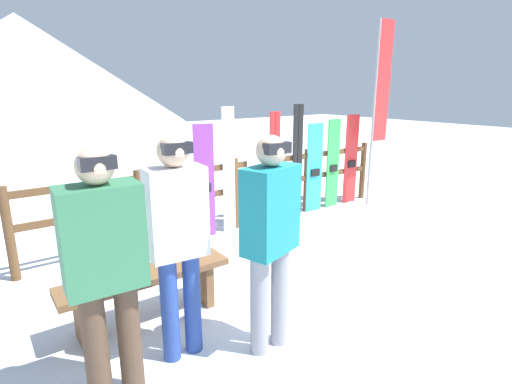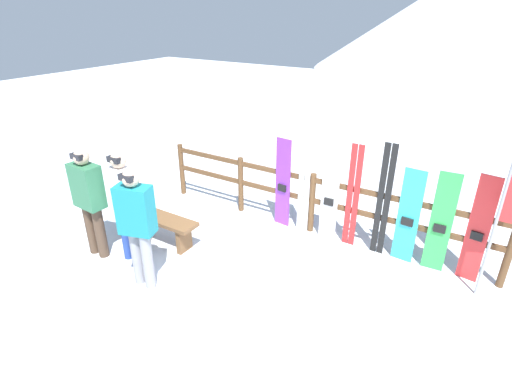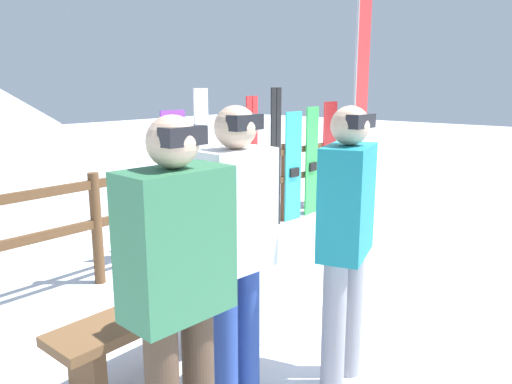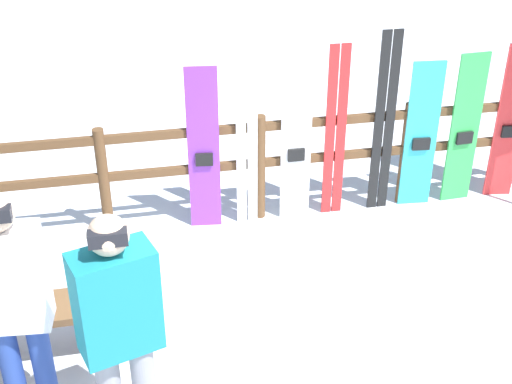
{
  "view_description": "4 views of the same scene",
  "coord_description": "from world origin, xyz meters",
  "px_view_note": "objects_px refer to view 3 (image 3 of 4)",
  "views": [
    {
      "loc": [
        -3.09,
        -2.63,
        2.05
      ],
      "look_at": [
        -0.22,
        1.32,
        0.76
      ],
      "focal_mm": 28.0,
      "sensor_mm": 36.0,
      "label": 1
    },
    {
      "loc": [
        2.36,
        -3.42,
        3.53
      ],
      "look_at": [
        -0.61,
        1.36,
        0.9
      ],
      "focal_mm": 28.0,
      "sensor_mm": 36.0,
      "label": 2
    },
    {
      "loc": [
        -3.85,
        -1.84,
        1.84
      ],
      "look_at": [
        -0.18,
        1.28,
        0.79
      ],
      "focal_mm": 35.0,
      "sensor_mm": 36.0,
      "label": 3
    },
    {
      "loc": [
        -1.18,
        -3.6,
        3.67
      ],
      "look_at": [
        -0.22,
        1.22,
        0.82
      ],
      "focal_mm": 50.0,
      "sensor_mm": 36.0,
      "label": 4
    }
  ],
  "objects_px": {
    "snowboard_cyan": "(293,167)",
    "snowboard_purple": "(175,187)",
    "bench": "(164,319)",
    "snowboard_green": "(312,162)",
    "person_plaid_green": "(178,281)",
    "ski_pair_red": "(252,167)",
    "ski_pair_black": "(276,158)",
    "snowboard_red": "(329,156)",
    "rental_flag": "(360,78)",
    "person_teal": "(346,229)",
    "person_white": "(237,238)",
    "snowboard_white": "(231,180)",
    "ski_pair_white": "(202,172)"
  },
  "relations": [
    {
      "from": "ski_pair_red",
      "to": "rental_flag",
      "type": "distance_m",
      "value": 2.32
    },
    {
      "from": "snowboard_white",
      "to": "snowboard_green",
      "type": "distance_m",
      "value": 1.66
    },
    {
      "from": "ski_pair_black",
      "to": "person_plaid_green",
      "type": "bearing_deg",
      "value": -147.54
    },
    {
      "from": "person_white",
      "to": "snowboard_white",
      "type": "relative_size",
      "value": 1.16
    },
    {
      "from": "bench",
      "to": "person_teal",
      "type": "xyz_separation_m",
      "value": [
        0.65,
        -0.93,
        0.64
      ]
    },
    {
      "from": "person_white",
      "to": "snowboard_cyan",
      "type": "xyz_separation_m",
      "value": [
        3.49,
        2.17,
        -0.28
      ]
    },
    {
      "from": "ski_pair_red",
      "to": "snowboard_red",
      "type": "height_order",
      "value": "ski_pair_red"
    },
    {
      "from": "bench",
      "to": "person_plaid_green",
      "type": "distance_m",
      "value": 1.12
    },
    {
      "from": "snowboard_white",
      "to": "ski_pair_red",
      "type": "distance_m",
      "value": 0.39
    },
    {
      "from": "snowboard_cyan",
      "to": "snowboard_purple",
      "type": "bearing_deg",
      "value": 180.0
    },
    {
      "from": "snowboard_purple",
      "to": "snowboard_green",
      "type": "relative_size",
      "value": 1.03
    },
    {
      "from": "bench",
      "to": "snowboard_cyan",
      "type": "relative_size",
      "value": 1.0
    },
    {
      "from": "ski_pair_red",
      "to": "rental_flag",
      "type": "height_order",
      "value": "rental_flag"
    },
    {
      "from": "person_plaid_green",
      "to": "snowboard_red",
      "type": "xyz_separation_m",
      "value": [
        4.96,
        2.33,
        -0.2
      ]
    },
    {
      "from": "snowboard_green",
      "to": "snowboard_red",
      "type": "height_order",
      "value": "snowboard_red"
    },
    {
      "from": "person_white",
      "to": "snowboard_purple",
      "type": "distance_m",
      "value": 2.59
    },
    {
      "from": "ski_pair_black",
      "to": "rental_flag",
      "type": "bearing_deg",
      "value": -10.85
    },
    {
      "from": "ski_pair_white",
      "to": "ski_pair_red",
      "type": "relative_size",
      "value": 1.06
    },
    {
      "from": "rental_flag",
      "to": "ski_pair_black",
      "type": "bearing_deg",
      "value": 169.15
    },
    {
      "from": "snowboard_red",
      "to": "snowboard_green",
      "type": "bearing_deg",
      "value": -179.99
    },
    {
      "from": "ski_pair_white",
      "to": "snowboard_red",
      "type": "distance_m",
      "value": 2.59
    },
    {
      "from": "snowboard_cyan",
      "to": "bench",
      "type": "bearing_deg",
      "value": -156.13
    },
    {
      "from": "rental_flag",
      "to": "snowboard_white",
      "type": "bearing_deg",
      "value": 172.97
    },
    {
      "from": "snowboard_purple",
      "to": "snowboard_cyan",
      "type": "bearing_deg",
      "value": -0.0
    },
    {
      "from": "ski_pair_red",
      "to": "snowboard_green",
      "type": "relative_size",
      "value": 1.11
    },
    {
      "from": "ski_pair_white",
      "to": "snowboard_cyan",
      "type": "relative_size",
      "value": 1.21
    },
    {
      "from": "person_teal",
      "to": "snowboard_purple",
      "type": "xyz_separation_m",
      "value": [
        0.8,
        2.5,
        -0.21
      ]
    },
    {
      "from": "person_plaid_green",
      "to": "snowboard_purple",
      "type": "height_order",
      "value": "person_plaid_green"
    },
    {
      "from": "person_plaid_green",
      "to": "rental_flag",
      "type": "xyz_separation_m",
      "value": [
        5.24,
        2.04,
        0.94
      ]
    },
    {
      "from": "snowboard_green",
      "to": "person_plaid_green",
      "type": "bearing_deg",
      "value": -152.57
    },
    {
      "from": "snowboard_white",
      "to": "ski_pair_red",
      "type": "height_order",
      "value": "ski_pair_red"
    },
    {
      "from": "ski_pair_black",
      "to": "snowboard_red",
      "type": "height_order",
      "value": "ski_pair_black"
    },
    {
      "from": "ski_pair_red",
      "to": "rental_flag",
      "type": "xyz_separation_m",
      "value": [
        2.04,
        -0.3,
        1.08
      ]
    },
    {
      "from": "person_plaid_green",
      "to": "snowboard_white",
      "type": "height_order",
      "value": "person_plaid_green"
    },
    {
      "from": "ski_pair_red",
      "to": "ski_pair_black",
      "type": "bearing_deg",
      "value": 0.0
    },
    {
      "from": "ski_pair_red",
      "to": "snowboard_red",
      "type": "xyz_separation_m",
      "value": [
        1.75,
        -0.0,
        -0.06
      ]
    },
    {
      "from": "snowboard_white",
      "to": "snowboard_purple",
      "type": "bearing_deg",
      "value": 180.0
    },
    {
      "from": "snowboard_white",
      "to": "person_plaid_green",
      "type": "bearing_deg",
      "value": -140.51
    },
    {
      "from": "person_teal",
      "to": "person_white",
      "type": "distance_m",
      "value": 0.69
    },
    {
      "from": "ski_pair_black",
      "to": "snowboard_white",
      "type": "bearing_deg",
      "value": -179.77
    },
    {
      "from": "snowboard_purple",
      "to": "bench",
      "type": "bearing_deg",
      "value": -132.94
    },
    {
      "from": "ski_pair_red",
      "to": "bench",
      "type": "bearing_deg",
      "value": -149.71
    },
    {
      "from": "ski_pair_red",
      "to": "ski_pair_black",
      "type": "height_order",
      "value": "ski_pair_black"
    },
    {
      "from": "person_white",
      "to": "ski_pair_red",
      "type": "xyz_separation_m",
      "value": [
        2.64,
        2.17,
        -0.17
      ]
    },
    {
      "from": "rental_flag",
      "to": "person_white",
      "type": "bearing_deg",
      "value": -158.21
    },
    {
      "from": "person_white",
      "to": "person_plaid_green",
      "type": "height_order",
      "value": "person_white"
    },
    {
      "from": "ski_pair_red",
      "to": "snowboard_red",
      "type": "bearing_deg",
      "value": -0.11
    },
    {
      "from": "person_teal",
      "to": "snowboard_green",
      "type": "bearing_deg",
      "value": 36.91
    },
    {
      "from": "person_white",
      "to": "snowboard_purple",
      "type": "relative_size",
      "value": 1.1
    },
    {
      "from": "snowboard_cyan",
      "to": "rental_flag",
      "type": "xyz_separation_m",
      "value": [
        1.19,
        -0.3,
        1.19
      ]
    }
  ]
}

